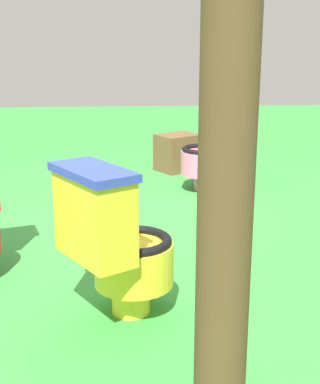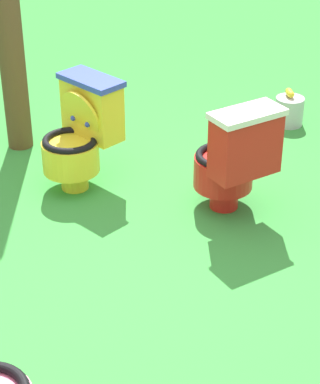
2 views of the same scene
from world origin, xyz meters
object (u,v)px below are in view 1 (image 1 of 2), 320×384
Objects in this scene: toilet_pink at (214,146)px; small_crate at (178,152)px; toilet_yellow at (116,241)px; wooden_post at (228,119)px.

toilet_pink is 1.92× the size of small_crate.
toilet_pink reaches higher than small_crate.
toilet_yellow reaches higher than small_crate.
toilet_pink is 0.78m from small_crate.
wooden_post is at bearing 160.11° from toilet_pink.
toilet_pink is at bearing -161.84° from small_crate.
small_crate is (3.58, -0.18, -0.84)m from wooden_post.
toilet_pink is 0.36× the size of wooden_post.
toilet_pink is 1.00× the size of toilet_yellow.
small_crate is at bearing -2.89° from wooden_post.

